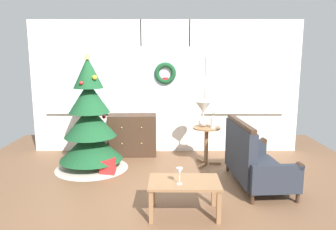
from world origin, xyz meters
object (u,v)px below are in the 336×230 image
at_px(dresser_cabinet, 133,135).
at_px(gift_box, 108,167).
at_px(coffee_table, 184,186).
at_px(side_table, 207,138).
at_px(wine_glass, 180,172).
at_px(flower_vase, 213,121).
at_px(christmas_tree, 90,128).
at_px(table_lamp, 203,110).
at_px(settee_sofa, 252,160).

xyz_separation_m(dresser_cabinet, gift_box, (-0.29, -1.03, -0.27)).
bearing_deg(gift_box, coffee_table, -49.30).
bearing_deg(side_table, gift_box, -164.09).
xyz_separation_m(dresser_cabinet, wine_glass, (0.81, -2.48, 0.17)).
bearing_deg(flower_vase, dresser_cabinet, 156.52).
height_order(christmas_tree, side_table, christmas_tree).
xyz_separation_m(christmas_tree, wine_glass, (1.42, -1.71, -0.14)).
bearing_deg(christmas_tree, flower_vase, 3.92).
xyz_separation_m(side_table, gift_box, (-1.63, -0.47, -0.35)).
height_order(dresser_cabinet, flower_vase, flower_vase).
xyz_separation_m(table_lamp, coffee_table, (-0.41, -1.86, -0.60)).
relative_size(side_table, flower_vase, 1.90).
height_order(table_lamp, coffee_table, table_lamp).
height_order(settee_sofa, wine_glass, settee_sofa).
bearing_deg(wine_glass, table_lamp, 76.35).
relative_size(table_lamp, flower_vase, 1.26).
distance_m(side_table, table_lamp, 0.48).
relative_size(christmas_tree, flower_vase, 5.55).
xyz_separation_m(settee_sofa, flower_vase, (-0.46, 0.87, 0.41)).
height_order(christmas_tree, wine_glass, christmas_tree).
height_order(christmas_tree, gift_box, christmas_tree).
xyz_separation_m(table_lamp, flower_vase, (0.16, -0.10, -0.17)).
xyz_separation_m(flower_vase, coffee_table, (-0.57, -1.76, -0.43)).
bearing_deg(gift_box, side_table, 15.91).
height_order(dresser_cabinet, settee_sofa, settee_sofa).
height_order(christmas_tree, settee_sofa, christmas_tree).
bearing_deg(wine_glass, gift_box, 127.28).
bearing_deg(christmas_tree, side_table, 5.87).
xyz_separation_m(dresser_cabinet, settee_sofa, (1.90, -1.49, -0.01)).
relative_size(dresser_cabinet, side_table, 1.37).
height_order(coffee_table, wine_glass, wine_glass).
relative_size(settee_sofa, side_table, 2.10).
distance_m(side_table, wine_glass, 1.99).
xyz_separation_m(table_lamp, wine_glass, (-0.47, -1.95, -0.39)).
bearing_deg(settee_sofa, flower_vase, 118.00).
relative_size(dresser_cabinet, coffee_table, 1.08).
distance_m(flower_vase, wine_glass, 1.97).
relative_size(coffee_table, wine_glass, 4.33).
bearing_deg(christmas_tree, settee_sofa, -16.09).
distance_m(dresser_cabinet, gift_box, 1.11).
distance_m(table_lamp, flower_vase, 0.25).
distance_m(coffee_table, gift_box, 1.80).
bearing_deg(wine_glass, dresser_cabinet, 108.05).
distance_m(coffee_table, wine_glass, 0.23).
bearing_deg(flower_vase, gift_box, -166.83).
distance_m(dresser_cabinet, wine_glass, 2.61).
xyz_separation_m(wine_glass, gift_box, (-1.10, 1.45, -0.44)).
relative_size(table_lamp, wine_glass, 2.26).
height_order(dresser_cabinet, side_table, dresser_cabinet).
bearing_deg(coffee_table, gift_box, 130.70).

